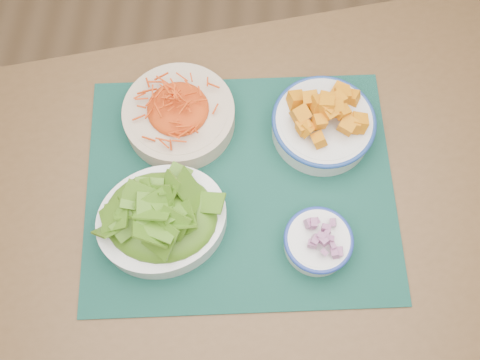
# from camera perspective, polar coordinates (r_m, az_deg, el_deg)

# --- Properties ---
(ground) EXTENTS (4.00, 4.00, 0.00)m
(ground) POSITION_cam_1_polar(r_m,az_deg,el_deg) (1.86, -4.14, -2.75)
(ground) COLOR #9B724B
(ground) RESTS_ON ground
(table) EXTENTS (1.41, 1.12, 0.75)m
(table) POSITION_cam_1_polar(r_m,az_deg,el_deg) (1.16, 2.16, -3.21)
(table) COLOR brown
(table) RESTS_ON ground
(placemat) EXTENTS (0.66, 0.56, 0.00)m
(placemat) POSITION_cam_1_polar(r_m,az_deg,el_deg) (1.07, 0.00, -0.65)
(placemat) COLOR #0A2C25
(placemat) RESTS_ON table
(carrot_bowl) EXTENTS (0.23, 0.23, 0.09)m
(carrot_bowl) POSITION_cam_1_polar(r_m,az_deg,el_deg) (1.10, -6.57, 7.21)
(carrot_bowl) COLOR beige
(carrot_bowl) RESTS_ON placemat
(squash_bowl) EXTENTS (0.26, 0.26, 0.11)m
(squash_bowl) POSITION_cam_1_polar(r_m,az_deg,el_deg) (1.09, 8.97, 6.33)
(squash_bowl) COLOR silver
(squash_bowl) RESTS_ON placemat
(lettuce_bowl) EXTENTS (0.31, 0.29, 0.11)m
(lettuce_bowl) POSITION_cam_1_polar(r_m,az_deg,el_deg) (1.01, -8.41, -3.94)
(lettuce_bowl) COLOR white
(lettuce_bowl) RESTS_ON placemat
(onion_bowl) EXTENTS (0.13, 0.13, 0.07)m
(onion_bowl) POSITION_cam_1_polar(r_m,az_deg,el_deg) (1.01, 8.35, -6.41)
(onion_bowl) COLOR white
(onion_bowl) RESTS_ON placemat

